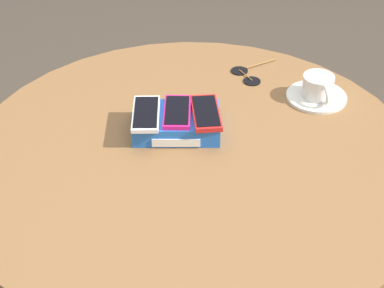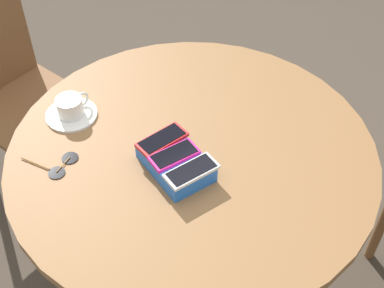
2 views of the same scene
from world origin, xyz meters
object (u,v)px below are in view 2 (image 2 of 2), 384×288
at_px(phone_white, 191,171).
at_px(sunglasses, 61,165).
at_px(phone_red, 162,140).
at_px(chair_far_side, 17,95).
at_px(saucer, 72,115).
at_px(phone_box, 176,163).
at_px(phone_magenta, 174,155).
at_px(coffee_cup, 71,106).
at_px(round_table, 192,176).

bearing_deg(phone_white, sunglasses, 42.85).
height_order(phone_red, chair_far_side, chair_far_side).
bearing_deg(saucer, phone_box, -160.50).
height_order(phone_magenta, saucer, phone_magenta).
bearing_deg(phone_box, phone_red, -3.34).
height_order(phone_magenta, coffee_cup, coffee_cup).
bearing_deg(coffee_cup, saucer, 99.56).
height_order(phone_box, saucer, phone_box).
bearing_deg(phone_magenta, saucer, 19.22).
bearing_deg(phone_red, coffee_cup, 23.85).
xyz_separation_m(phone_white, coffee_cup, (0.43, 0.13, -0.02)).
bearing_deg(round_table, saucer, 32.31).
bearing_deg(coffee_cup, phone_red, -156.15).
bearing_deg(coffee_cup, phone_magenta, -161.18).
bearing_deg(phone_red, sunglasses, 63.02).
height_order(round_table, phone_red, phone_red).
xyz_separation_m(sunglasses, chair_far_side, (0.68, -0.10, -0.26)).
relative_size(phone_red, chair_far_side, 0.15).
bearing_deg(round_table, coffee_cup, 31.94).
bearing_deg(phone_red, round_table, -115.53).
distance_m(round_table, sunglasses, 0.39).
bearing_deg(phone_magenta, chair_far_side, 9.18).
relative_size(phone_magenta, phone_red, 0.94).
xyz_separation_m(round_table, phone_magenta, (-0.03, 0.08, 0.17)).
bearing_deg(chair_far_side, phone_magenta, -170.82).
relative_size(phone_white, saucer, 0.94).
distance_m(phone_box, phone_white, 0.08).
xyz_separation_m(saucer, sunglasses, (-0.16, 0.12, -0.00)).
xyz_separation_m(phone_magenta, coffee_cup, (0.36, 0.12, -0.02)).
distance_m(phone_white, coffee_cup, 0.45).
height_order(round_table, phone_white, phone_white).
bearing_deg(sunglasses, phone_white, -137.15).
relative_size(phone_box, sunglasses, 1.55).
bearing_deg(sunglasses, round_table, -116.65).
bearing_deg(phone_red, chair_far_side, 10.39).
height_order(round_table, saucer, saucer).
bearing_deg(round_table, phone_white, 142.78).
relative_size(phone_box, chair_far_side, 0.22).
bearing_deg(round_table, chair_far_side, 14.85).
distance_m(round_table, phone_box, 0.16).
height_order(phone_magenta, chair_far_side, chair_far_side).
xyz_separation_m(saucer, coffee_cup, (0.00, -0.00, 0.03)).
bearing_deg(phone_white, phone_magenta, 2.72).
height_order(coffee_cup, chair_far_side, chair_far_side).
height_order(saucer, coffee_cup, coffee_cup).
bearing_deg(chair_far_side, phone_box, -170.67).
bearing_deg(saucer, phone_white, -163.41).
height_order(phone_red, coffee_cup, coffee_cup).
relative_size(phone_box, phone_magenta, 1.53).
height_order(sunglasses, chair_far_side, chair_far_side).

